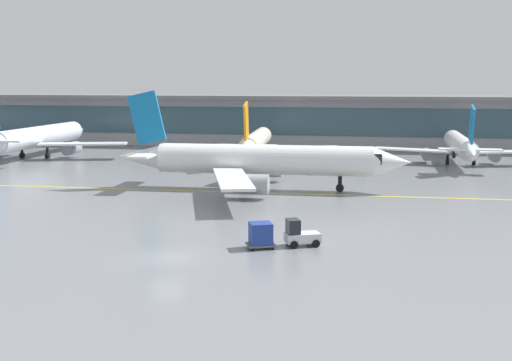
{
  "coord_description": "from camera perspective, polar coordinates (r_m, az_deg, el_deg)",
  "views": [
    {
      "loc": [
        13.95,
        -42.08,
        12.49
      ],
      "look_at": [
        3.41,
        17.04,
        3.0
      ],
      "focal_mm": 44.85,
      "sensor_mm": 36.0,
      "label": 1
    }
  ],
  "objects": [
    {
      "name": "taxiway_centreline_stripe",
      "position": [
        71.31,
        0.51,
        -1.1
      ],
      "size": [
        109.99,
        2.0,
        0.01
      ],
      "primitive_type": "cube",
      "rotation": [
        0.0,
        0.0,
        0.01
      ],
      "color": "yellow",
      "rests_on": "ground_plane"
    },
    {
      "name": "ground_plane",
      "position": [
        46.06,
        -7.98,
        -6.84
      ],
      "size": [
        400.0,
        400.0,
        0.0
      ],
      "primitive_type": "plane",
      "color": "slate"
    },
    {
      "name": "cargo_dolly_lead",
      "position": [
        47.92,
        0.42,
        -4.83
      ],
      "size": [
        2.55,
        2.28,
        1.94
      ],
      "rotation": [
        0.0,
        0.0,
        0.39
      ],
      "color": "#595B60",
      "rests_on": "ground_plane"
    },
    {
      "name": "gate_airplane_2",
      "position": [
        100.49,
        -0.01,
        3.48
      ],
      "size": [
        26.74,
        28.79,
        9.53
      ],
      "rotation": [
        0.0,
        0.0,
        1.63
      ],
      "color": "silver",
      "rests_on": "ground_plane"
    },
    {
      "name": "gate_airplane_1",
      "position": [
        109.73,
        -18.81,
        3.69
      ],
      "size": [
        30.71,
        32.93,
        10.94
      ],
      "rotation": [
        0.0,
        0.0,
        1.56
      ],
      "color": "silver",
      "rests_on": "ground_plane"
    },
    {
      "name": "taxiing_regional_jet",
      "position": [
        72.82,
        0.43,
        1.8
      ],
      "size": [
        34.03,
        31.72,
        11.3
      ],
      "rotation": [
        0.0,
        0.0,
        0.01
      ],
      "color": "white",
      "rests_on": "ground_plane"
    },
    {
      "name": "baggage_tug",
      "position": [
        48.69,
        3.92,
        -4.82
      ],
      "size": [
        2.94,
        2.37,
        2.1
      ],
      "rotation": [
        0.0,
        0.0,
        0.39
      ],
      "color": "silver",
      "rests_on": "ground_plane"
    },
    {
      "name": "terminal_concourse",
      "position": [
        121.29,
        3.5,
        5.39
      ],
      "size": [
        210.2,
        11.0,
        9.6
      ],
      "color": "#9EA3A8",
      "rests_on": "ground_plane"
    },
    {
      "name": "gate_airplane_3",
      "position": [
        100.55,
        17.75,
        3.01
      ],
      "size": [
        25.99,
        27.87,
        9.25
      ],
      "rotation": [
        0.0,
        0.0,
        1.56
      ],
      "color": "white",
      "rests_on": "ground_plane"
    }
  ]
}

